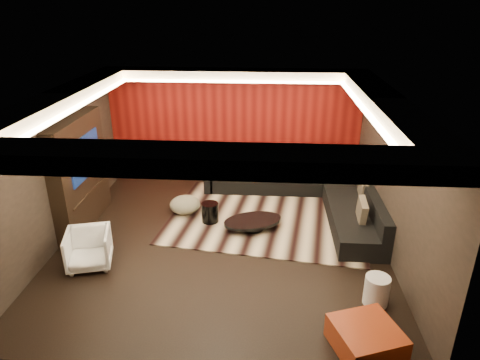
# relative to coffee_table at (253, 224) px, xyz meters

# --- Properties ---
(floor) EXTENTS (6.00, 6.00, 0.02)m
(floor) POSITION_rel_coffee_table_xyz_m (-0.56, -0.56, -0.13)
(floor) COLOR black
(floor) RESTS_ON ground
(ceiling) EXTENTS (6.00, 6.00, 0.02)m
(ceiling) POSITION_rel_coffee_table_xyz_m (-0.56, -0.56, 2.69)
(ceiling) COLOR silver
(ceiling) RESTS_ON ground
(wall_back) EXTENTS (6.00, 0.02, 2.80)m
(wall_back) POSITION_rel_coffee_table_xyz_m (-0.56, 2.45, 1.28)
(wall_back) COLOR black
(wall_back) RESTS_ON ground
(wall_left) EXTENTS (0.02, 6.00, 2.80)m
(wall_left) POSITION_rel_coffee_table_xyz_m (-3.57, -0.56, 1.28)
(wall_left) COLOR black
(wall_left) RESTS_ON ground
(wall_right) EXTENTS (0.02, 6.00, 2.80)m
(wall_right) POSITION_rel_coffee_table_xyz_m (2.45, -0.56, 1.28)
(wall_right) COLOR black
(wall_right) RESTS_ON ground
(red_feature_wall) EXTENTS (5.98, 0.05, 2.78)m
(red_feature_wall) POSITION_rel_coffee_table_xyz_m (-0.56, 2.41, 1.28)
(red_feature_wall) COLOR #6B0C0A
(red_feature_wall) RESTS_ON ground
(soffit_back) EXTENTS (6.00, 0.60, 0.22)m
(soffit_back) POSITION_rel_coffee_table_xyz_m (-0.56, 2.14, 2.57)
(soffit_back) COLOR silver
(soffit_back) RESTS_ON ground
(soffit_front) EXTENTS (6.00, 0.60, 0.22)m
(soffit_front) POSITION_rel_coffee_table_xyz_m (-0.56, -3.26, 2.57)
(soffit_front) COLOR silver
(soffit_front) RESTS_ON ground
(soffit_left) EXTENTS (0.60, 4.80, 0.22)m
(soffit_left) POSITION_rel_coffee_table_xyz_m (-3.26, -0.56, 2.57)
(soffit_left) COLOR silver
(soffit_left) RESTS_ON ground
(soffit_right) EXTENTS (0.60, 4.80, 0.22)m
(soffit_right) POSITION_rel_coffee_table_xyz_m (2.14, -0.56, 2.57)
(soffit_right) COLOR silver
(soffit_right) RESTS_ON ground
(cove_back) EXTENTS (4.80, 0.08, 0.04)m
(cove_back) POSITION_rel_coffee_table_xyz_m (-0.56, 1.80, 2.48)
(cove_back) COLOR #FFD899
(cove_back) RESTS_ON ground
(cove_front) EXTENTS (4.80, 0.08, 0.04)m
(cove_front) POSITION_rel_coffee_table_xyz_m (-0.56, -2.92, 2.48)
(cove_front) COLOR #FFD899
(cove_front) RESTS_ON ground
(cove_left) EXTENTS (0.08, 4.80, 0.04)m
(cove_left) POSITION_rel_coffee_table_xyz_m (-2.92, -0.56, 2.48)
(cove_left) COLOR #FFD899
(cove_left) RESTS_ON ground
(cove_right) EXTENTS (0.08, 4.80, 0.04)m
(cove_right) POSITION_rel_coffee_table_xyz_m (1.80, -0.56, 2.48)
(cove_right) COLOR #FFD899
(cove_right) RESTS_ON ground
(tv_surround) EXTENTS (0.30, 2.00, 2.20)m
(tv_surround) POSITION_rel_coffee_table_xyz_m (-3.41, 0.04, 0.98)
(tv_surround) COLOR black
(tv_surround) RESTS_ON ground
(tv_screen) EXTENTS (0.04, 1.30, 0.80)m
(tv_screen) POSITION_rel_coffee_table_xyz_m (-3.25, 0.04, 1.33)
(tv_screen) COLOR black
(tv_screen) RESTS_ON ground
(tv_shelf) EXTENTS (0.04, 1.60, 0.04)m
(tv_shelf) POSITION_rel_coffee_table_xyz_m (-3.25, 0.04, 0.58)
(tv_shelf) COLOR black
(tv_shelf) RESTS_ON ground
(rug) EXTENTS (4.37, 3.51, 0.02)m
(rug) POSITION_rel_coffee_table_xyz_m (0.28, 0.50, -0.11)
(rug) COLOR #CAB593
(rug) RESTS_ON floor
(coffee_table) EXTENTS (1.52, 1.52, 0.20)m
(coffee_table) POSITION_rel_coffee_table_xyz_m (0.00, 0.00, 0.00)
(coffee_table) COLOR black
(coffee_table) RESTS_ON rug
(drum_stool) EXTENTS (0.37, 0.37, 0.41)m
(drum_stool) POSITION_rel_coffee_table_xyz_m (-0.88, 0.24, 0.11)
(drum_stool) COLOR black
(drum_stool) RESTS_ON rug
(striped_pouf) EXTENTS (0.85, 0.85, 0.36)m
(striped_pouf) POSITION_rel_coffee_table_xyz_m (-1.47, 0.60, 0.08)
(striped_pouf) COLOR beige
(striped_pouf) RESTS_ON rug
(white_side_table) EXTENTS (0.41, 0.41, 0.46)m
(white_side_table) POSITION_rel_coffee_table_xyz_m (1.94, -2.11, 0.11)
(white_side_table) COLOR white
(white_side_table) RESTS_ON floor
(orange_ottoman) EXTENTS (1.02, 1.02, 0.36)m
(orange_ottoman) POSITION_rel_coffee_table_xyz_m (1.61, -3.06, 0.06)
(orange_ottoman) COLOR #954113
(orange_ottoman) RESTS_ON floor
(armchair) EXTENTS (0.87, 0.89, 0.66)m
(armchair) POSITION_rel_coffee_table_xyz_m (-2.74, -1.44, 0.21)
(armchair) COLOR white
(armchair) RESTS_ON floor
(sectional_sofa) EXTENTS (3.65, 3.50, 0.75)m
(sectional_sofa) POSITION_rel_coffee_table_xyz_m (1.18, 1.31, 0.14)
(sectional_sofa) COLOR black
(sectional_sofa) RESTS_ON floor
(throw_pillows) EXTENTS (3.36, 2.74, 0.50)m
(throw_pillows) POSITION_rel_coffee_table_xyz_m (1.34, 1.11, 0.50)
(throw_pillows) COLOR #C7B292
(throw_pillows) RESTS_ON sectional_sofa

